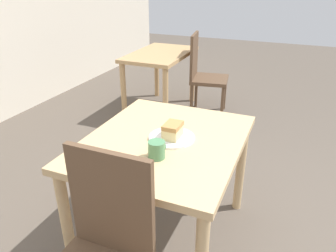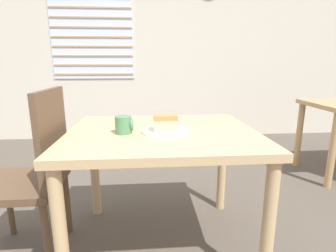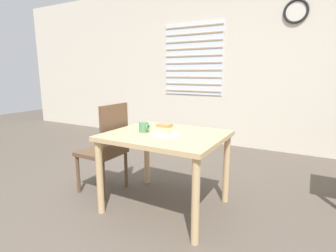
{
  "view_description": "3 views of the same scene",
  "coord_description": "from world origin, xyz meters",
  "px_view_note": "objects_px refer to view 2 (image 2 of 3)",
  "views": [
    {
      "loc": [
        -1.36,
        -0.07,
        1.57
      ],
      "look_at": [
        0.19,
        0.57,
        0.77
      ],
      "focal_mm": 35.0,
      "sensor_mm": 36.0,
      "label": 1
    },
    {
      "loc": [
        0.07,
        -0.81,
        1.07
      ],
      "look_at": [
        0.18,
        0.57,
        0.74
      ],
      "focal_mm": 28.0,
      "sensor_mm": 36.0,
      "label": 2
    },
    {
      "loc": [
        1.27,
        -1.41,
        1.24
      ],
      "look_at": [
        0.19,
        0.53,
        0.79
      ],
      "focal_mm": 28.0,
      "sensor_mm": 36.0,
      "label": 3
    }
  ],
  "objects_px": {
    "plate": "(166,131)",
    "coffee_mug": "(124,125)",
    "dining_table_near": "(162,147)",
    "cake_slice": "(165,122)",
    "chair_near_window": "(34,171)"
  },
  "relations": [
    {
      "from": "dining_table_near",
      "to": "cake_slice",
      "type": "relative_size",
      "value": 8.18
    },
    {
      "from": "dining_table_near",
      "to": "coffee_mug",
      "type": "relative_size",
      "value": 10.8
    },
    {
      "from": "dining_table_near",
      "to": "coffee_mug",
      "type": "height_order",
      "value": "coffee_mug"
    },
    {
      "from": "plate",
      "to": "coffee_mug",
      "type": "relative_size",
      "value": 2.76
    },
    {
      "from": "dining_table_near",
      "to": "plate",
      "type": "relative_size",
      "value": 3.91
    },
    {
      "from": "chair_near_window",
      "to": "coffee_mug",
      "type": "xyz_separation_m",
      "value": [
        0.5,
        -0.04,
        0.26
      ]
    },
    {
      "from": "cake_slice",
      "to": "coffee_mug",
      "type": "xyz_separation_m",
      "value": [
        -0.22,
        -0.0,
        -0.01
      ]
    },
    {
      "from": "chair_near_window",
      "to": "coffee_mug",
      "type": "bearing_deg",
      "value": 85.57
    },
    {
      "from": "dining_table_near",
      "to": "cake_slice",
      "type": "xyz_separation_m",
      "value": [
        0.01,
        -0.04,
        0.15
      ]
    },
    {
      "from": "dining_table_near",
      "to": "coffee_mug",
      "type": "bearing_deg",
      "value": -167.23
    },
    {
      "from": "dining_table_near",
      "to": "chair_near_window",
      "type": "distance_m",
      "value": 0.71
    },
    {
      "from": "cake_slice",
      "to": "coffee_mug",
      "type": "distance_m",
      "value": 0.22
    },
    {
      "from": "dining_table_near",
      "to": "plate",
      "type": "height_order",
      "value": "plate"
    },
    {
      "from": "plate",
      "to": "cake_slice",
      "type": "height_order",
      "value": "cake_slice"
    },
    {
      "from": "plate",
      "to": "coffee_mug",
      "type": "height_order",
      "value": "coffee_mug"
    }
  ]
}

